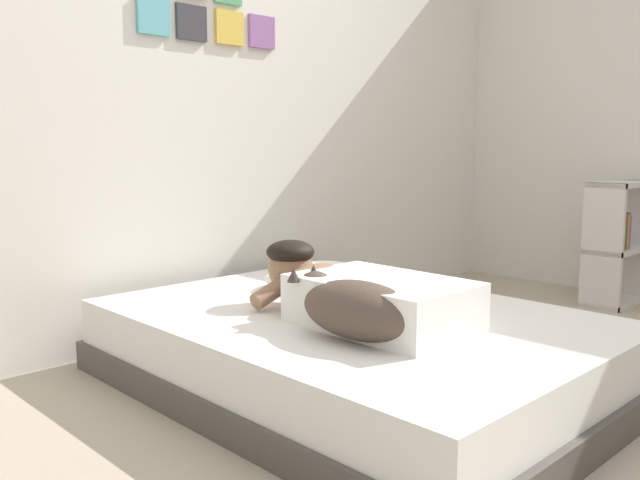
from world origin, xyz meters
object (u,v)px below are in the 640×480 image
Objects in this scene: pillow at (312,274)px; bookshelf at (616,242)px; coffee_cup at (295,283)px; cell_phone at (387,308)px; bed at (354,350)px; dog at (353,307)px; person_lying at (354,293)px.

pillow is 0.69× the size of bookshelf.
coffee_cup is 0.89× the size of cell_phone.
pillow is 4.16× the size of coffee_cup.
bookshelf is at bearing -3.78° from bed.
bookshelf is at bearing 2.08° from dog.
coffee_cup is at bearing 71.47° from person_lying.
coffee_cup is (-0.13, -0.03, -0.02)m from pillow.
pillow is 0.86m from dog.
bed is at bearing -101.53° from coffee_cup.
dog reaches higher than pillow.
person_lying is 0.22m from dog.
person_lying reaches higher than bed.
coffee_cup is at bearing 63.32° from dog.
coffee_cup is (0.09, 0.45, 0.19)m from bed.
person_lying is at bearing -174.53° from cell_phone.
pillow is at bearing 80.36° from cell_phone.
bookshelf is at bearing -1.61° from person_lying.
bookshelf is (1.95, -0.62, 0.02)m from pillow.
person_lying is at bearing -137.20° from bed.
person_lying is 6.57× the size of cell_phone.
person_lying is 0.24m from cell_phone.
bookshelf is (2.08, -0.60, 0.04)m from coffee_cup.
bookshelf reaches higher than cell_phone.
cell_phone is (-0.09, -0.54, -0.05)m from pillow.
bookshelf is at bearing -16.04° from coffee_cup.
person_lying is 1.60× the size of dog.
bed is 2.19m from bookshelf.
cell_phone is at bearing -85.24° from coffee_cup.
dog is (-0.17, -0.15, -0.00)m from person_lying.
dog is at bearing -155.95° from cell_phone.
cell_phone reaches higher than bed.
coffee_cup reaches higher than bed.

